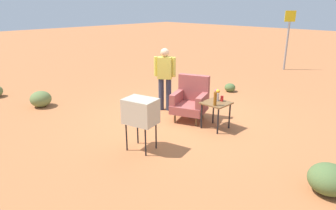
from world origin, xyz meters
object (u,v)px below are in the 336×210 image
Objects in this scene: tv_on_stand at (141,112)px; road_sign at (288,37)px; armchair at (191,99)px; flower_vase at (217,94)px; soda_can_red at (222,99)px; bottle_tall_amber at (215,99)px; side_table at (216,106)px; person_standing at (165,75)px.

road_sign reaches higher than tv_on_stand.
armchair is 4.00× the size of flower_vase.
flower_vase is (-0.10, -0.05, 0.09)m from soda_can_red.
side_table is at bearing 117.18° from bottle_tall_amber.
person_standing reaches higher than armchair.
road_sign is (-1.69, 7.37, 0.85)m from side_table.
flower_vase is (-0.06, 0.11, 0.24)m from side_table.
person_standing reaches higher than soda_can_red.
side_table is 1.92m from tv_on_stand.
armchair reaches higher than soda_can_red.
side_table is at bearing -102.62° from soda_can_red.
road_sign is at bearing 102.64° from flower_vase.
road_sign is (-0.90, 7.31, 0.88)m from armchair.
flower_vase is (1.65, 0.01, -0.17)m from person_standing.
bottle_tall_amber is (0.89, -0.25, 0.27)m from armchair.
side_table is at bearing -77.10° from road_sign.
tv_on_stand reaches higher than bottle_tall_amber.
person_standing is 13.44× the size of soda_can_red.
flower_vase is at bearing 117.79° from bottle_tall_amber.
flower_vase is at bearing -77.36° from road_sign.
armchair is 3.53× the size of bottle_tall_amber.
side_table is 2.07× the size of bottle_tall_amber.
bottle_tall_amber reaches higher than side_table.
soda_can_red is at bearing 28.83° from flower_vase.
armchair is 8.69× the size of soda_can_red.
bottle_tall_amber is at bearing -76.70° from road_sign.
bottle_tall_amber reaches higher than soda_can_red.
person_standing reaches higher than bottle_tall_amber.
flower_vase is (0.34, 1.97, -0.01)m from tv_on_stand.
armchair is at bearing 175.53° from side_table.
armchair is 0.79m from side_table.
flower_vase is at bearing 118.88° from side_table.
person_standing is (-0.92, 0.04, 0.44)m from armchair.
side_table is at bearing -61.12° from flower_vase.
person_standing reaches higher than flower_vase.
person_standing reaches higher than side_table.
flower_vase reaches higher than soda_can_red.
road_sign is at bearing 89.82° from person_standing.
flower_vase is (-0.16, 0.30, -0.00)m from bottle_tall_amber.
tv_on_stand is 0.63× the size of person_standing.
tv_on_stand is 3.89× the size of flower_vase.
person_standing is at bearing -179.64° from flower_vase.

